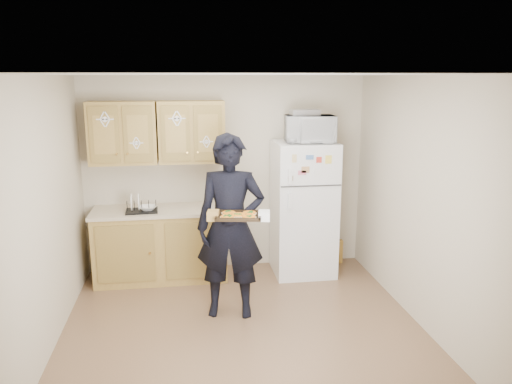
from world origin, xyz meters
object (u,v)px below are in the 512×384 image
dish_rack (142,206)px  refrigerator (303,208)px  baking_tray (239,216)px  microwave (310,129)px  person (231,227)px

dish_rack → refrigerator: bearing=1.2°
baking_tray → dish_rack: size_ratio=1.16×
microwave → dish_rack: (-2.05, 0.01, -0.89)m
microwave → baking_tray: bearing=-123.5°
person → microwave: size_ratio=3.27×
dish_rack → person: bearing=-45.7°
microwave → dish_rack: size_ratio=1.58×
person → microwave: microwave is taller
baking_tray → microwave: microwave is taller
microwave → dish_rack: microwave is taller
baking_tray → dish_rack: baking_tray is taller
person → baking_tray: bearing=-70.2°
refrigerator → person: bearing=-134.8°
baking_tray → microwave: bearing=61.3°
person → dish_rack: person is taller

